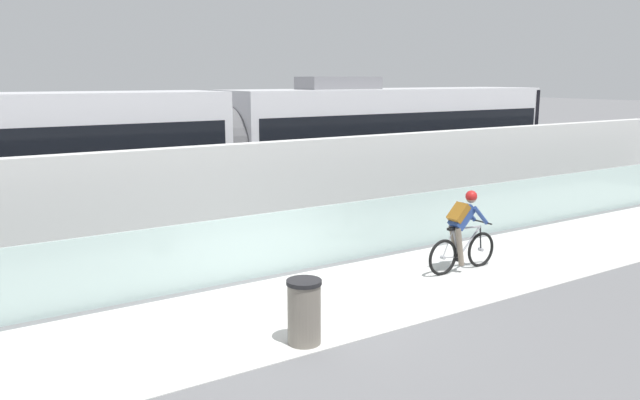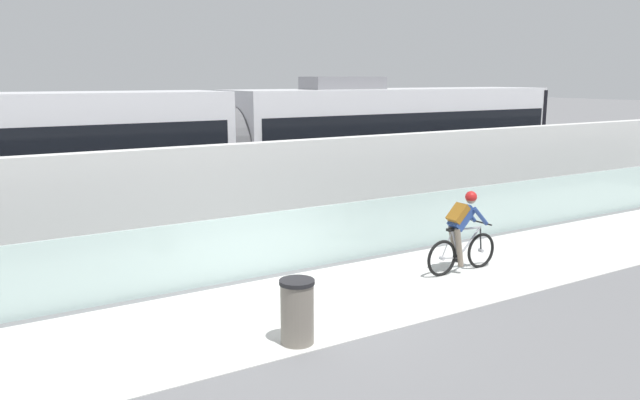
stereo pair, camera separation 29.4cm
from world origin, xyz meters
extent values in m
plane|color=slate|center=(0.00, 0.00, 0.00)|extent=(200.00, 200.00, 0.00)
cube|color=silver|center=(0.00, 0.00, 0.01)|extent=(32.00, 3.20, 0.01)
cube|color=#ADC6C1|center=(0.00, 1.85, 0.62)|extent=(32.00, 0.05, 1.24)
cube|color=silver|center=(0.00, 3.65, 1.20)|extent=(32.00, 0.36, 2.39)
cube|color=#595654|center=(0.00, 6.13, 0.00)|extent=(32.00, 0.08, 0.01)
cube|color=#595654|center=(0.00, 7.57, 0.00)|extent=(32.00, 0.08, 0.01)
cube|color=#232326|center=(-0.49, 6.85, 0.36)|extent=(1.40, 1.88, 0.20)
cylinder|color=black|center=(-0.49, 6.13, 0.30)|extent=(0.60, 0.10, 0.60)
cylinder|color=black|center=(-0.49, 7.57, 0.30)|extent=(0.60, 0.10, 0.60)
cube|color=silver|center=(7.49, 6.85, 1.90)|extent=(11.00, 2.50, 3.10)
cube|color=black|center=(7.49, 6.85, 2.25)|extent=(10.56, 2.54, 1.04)
cube|color=#4C4C51|center=(7.49, 6.85, 0.53)|extent=(10.78, 2.53, 0.28)
cube|color=slate|center=(5.51, 6.85, 3.63)|extent=(2.40, 1.10, 0.36)
cube|color=#232326|center=(3.97, 6.85, 0.36)|extent=(1.40, 1.88, 0.20)
cylinder|color=black|center=(3.97, 6.13, 0.30)|extent=(0.60, 0.10, 0.60)
cylinder|color=black|center=(3.97, 7.57, 0.30)|extent=(0.60, 0.10, 0.60)
cube|color=#232326|center=(11.01, 6.85, 0.36)|extent=(1.40, 1.88, 0.20)
cylinder|color=black|center=(11.01, 6.13, 0.30)|extent=(0.60, 0.10, 0.60)
cylinder|color=black|center=(11.01, 7.57, 0.30)|extent=(0.60, 0.10, 0.60)
cube|color=black|center=(12.94, 6.85, 1.90)|extent=(0.16, 2.54, 2.94)
cylinder|color=#59595B|center=(1.74, 6.85, 1.90)|extent=(0.60, 2.30, 2.30)
torus|color=black|center=(4.28, 0.00, 0.36)|extent=(0.72, 0.06, 0.72)
cylinder|color=#99999E|center=(4.28, 0.00, 0.36)|extent=(0.07, 0.10, 0.07)
torus|color=black|center=(3.23, 0.00, 0.36)|extent=(0.72, 0.06, 0.72)
cylinder|color=#99999E|center=(3.23, 0.00, 0.36)|extent=(0.07, 0.10, 0.07)
cylinder|color=#99999E|center=(3.95, 0.00, 0.57)|extent=(0.60, 0.04, 0.58)
cylinder|color=#99999E|center=(3.57, 0.00, 0.59)|extent=(0.22, 0.04, 0.59)
cylinder|color=#99999E|center=(3.86, 0.00, 0.86)|extent=(0.76, 0.04, 0.07)
cylinder|color=#99999E|center=(3.45, 0.00, 0.33)|extent=(0.43, 0.03, 0.09)
cylinder|color=#99999E|center=(3.36, 0.00, 0.62)|extent=(0.27, 0.02, 0.53)
cylinder|color=black|center=(4.26, 0.00, 0.60)|extent=(0.08, 0.03, 0.49)
cube|color=black|center=(3.48, 0.00, 0.90)|extent=(0.24, 0.10, 0.05)
cylinder|color=black|center=(4.23, 0.00, 0.95)|extent=(0.03, 0.58, 0.03)
cylinder|color=#262628|center=(3.66, 0.00, 0.30)|extent=(0.18, 0.02, 0.18)
cube|color=navy|center=(3.70, 0.00, 1.11)|extent=(0.50, 0.28, 0.51)
cube|color=#8C5919|center=(3.61, 0.00, 1.21)|extent=(0.38, 0.30, 0.38)
sphere|color=tan|center=(3.94, 0.00, 1.46)|extent=(0.20, 0.20, 0.20)
sphere|color=red|center=(3.94, 0.00, 1.49)|extent=(0.23, 0.23, 0.23)
cylinder|color=navy|center=(4.06, -0.16, 1.12)|extent=(0.41, 0.08, 0.41)
cylinder|color=navy|center=(4.06, 0.16, 1.12)|extent=(0.41, 0.08, 0.41)
cylinder|color=#726656|center=(3.59, -0.09, 0.55)|extent=(0.25, 0.11, 0.79)
cylinder|color=#726656|center=(3.59, 0.09, 0.69)|extent=(0.25, 0.11, 0.52)
cylinder|color=slate|center=(-0.69, -1.25, 0.45)|extent=(0.48, 0.48, 0.90)
cylinder|color=black|center=(-0.69, -1.25, 0.93)|extent=(0.51, 0.51, 0.06)
camera|label=1|loc=(-5.13, -8.48, 3.77)|focal=35.16mm
camera|label=2|loc=(-4.88, -8.64, 3.77)|focal=35.16mm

